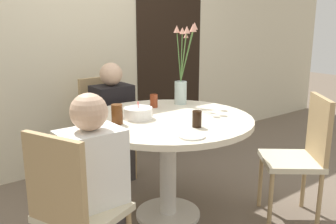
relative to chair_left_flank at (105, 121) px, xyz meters
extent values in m
plane|color=#6B5B4C|center=(-0.01, -0.98, -0.54)|extent=(16.00, 16.00, 0.00)
cube|color=beige|center=(-0.01, 0.40, 0.76)|extent=(8.00, 0.05, 2.60)
cube|color=black|center=(1.07, 0.36, 0.49)|extent=(0.90, 0.01, 2.05)
cylinder|color=beige|center=(-0.01, -0.98, 0.22)|extent=(1.22, 1.22, 0.04)
cylinder|color=silver|center=(-0.01, -0.98, -0.15)|extent=(0.12, 0.12, 0.71)
cylinder|color=silver|center=(-0.01, -0.98, -0.52)|extent=(0.49, 0.49, 0.03)
cube|color=beige|center=(0.00, -0.08, -0.08)|extent=(0.40, 0.40, 0.04)
cube|color=tan|center=(0.00, 0.10, 0.17)|extent=(0.38, 0.04, 0.46)
cylinder|color=tan|center=(-0.17, -0.25, -0.32)|extent=(0.03, 0.03, 0.44)
cylinder|color=tan|center=(0.17, -0.25, -0.32)|extent=(0.03, 0.03, 0.44)
cylinder|color=tan|center=(-0.17, 0.09, -0.32)|extent=(0.03, 0.03, 0.44)
cylinder|color=tan|center=(0.17, 0.09, -0.32)|extent=(0.03, 0.03, 0.44)
cube|color=beige|center=(-0.84, -1.31, -0.08)|extent=(0.52, 0.52, 0.04)
cube|color=tan|center=(-1.01, -1.38, 0.17)|extent=(0.18, 0.37, 0.46)
cube|color=beige|center=(0.69, -1.55, -0.08)|extent=(0.56, 0.56, 0.04)
cube|color=tan|center=(0.83, -1.66, 0.17)|extent=(0.27, 0.32, 0.46)
cylinder|color=tan|center=(0.66, -1.31, -0.32)|extent=(0.03, 0.03, 0.44)
cylinder|color=tan|center=(0.45, -1.57, -0.32)|extent=(0.03, 0.03, 0.44)
cylinder|color=tan|center=(0.93, -1.53, -0.32)|extent=(0.03, 0.03, 0.44)
cylinder|color=tan|center=(0.71, -1.79, -0.32)|extent=(0.03, 0.03, 0.44)
cylinder|color=white|center=(-0.19, -0.87, 0.28)|extent=(0.20, 0.20, 0.08)
cylinder|color=#E54C4C|center=(-0.19, -0.87, 0.34)|extent=(0.01, 0.01, 0.04)
cylinder|color=#B2C6C1|center=(0.34, -0.70, 0.34)|extent=(0.10, 0.10, 0.19)
cylinder|color=#4C7538|center=(0.42, -0.69, 0.65)|extent=(0.16, 0.02, 0.44)
cone|color=#E0997F|center=(0.49, -0.69, 0.87)|extent=(0.05, 0.05, 0.06)
cylinder|color=#4C7538|center=(0.37, -0.64, 0.64)|extent=(0.06, 0.12, 0.42)
cone|color=#E0997F|center=(0.39, -0.58, 0.85)|extent=(0.05, 0.05, 0.06)
cylinder|color=#4C7538|center=(0.38, -0.66, 0.63)|extent=(0.09, 0.09, 0.41)
cone|color=#E0997F|center=(0.42, -0.62, 0.83)|extent=(0.05, 0.05, 0.05)
cylinder|color=#4C7538|center=(0.33, -0.75, 0.64)|extent=(0.04, 0.12, 0.42)
cone|color=#E0997F|center=(0.31, -0.81, 0.85)|extent=(0.05, 0.05, 0.06)
cylinder|color=#4C7538|center=(0.35, -0.71, 0.62)|extent=(0.03, 0.04, 0.37)
cone|color=#E0997F|center=(0.36, -0.73, 0.80)|extent=(0.04, 0.04, 0.04)
cylinder|color=#4C7538|center=(0.36, -0.75, 0.65)|extent=(0.04, 0.12, 0.43)
cone|color=#E0997F|center=(0.37, -0.81, 0.86)|extent=(0.06, 0.06, 0.06)
cylinder|color=silver|center=(-0.17, -1.42, 0.25)|extent=(0.16, 0.16, 0.01)
cylinder|color=black|center=(-0.01, -1.28, 0.30)|extent=(0.06, 0.06, 0.11)
cylinder|color=#51280F|center=(-0.38, -0.90, 0.31)|extent=(0.08, 0.08, 0.13)
cylinder|color=maroon|center=(0.10, -0.66, 0.30)|extent=(0.06, 0.06, 0.11)
cube|color=#383333|center=(0.00, -0.16, -0.30)|extent=(0.31, 0.24, 0.48)
cube|color=black|center=(0.00, -0.16, 0.15)|extent=(0.34, 0.24, 0.42)
sphere|color=#D1A889|center=(0.00, -0.16, 0.46)|extent=(0.20, 0.20, 0.20)
cube|color=white|center=(-0.77, -1.28, 0.15)|extent=(0.34, 0.24, 0.42)
sphere|color=#D1A889|center=(-0.77, -1.28, 0.46)|extent=(0.20, 0.20, 0.20)
camera|label=1|loc=(-1.59, -3.02, 0.93)|focal=40.00mm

